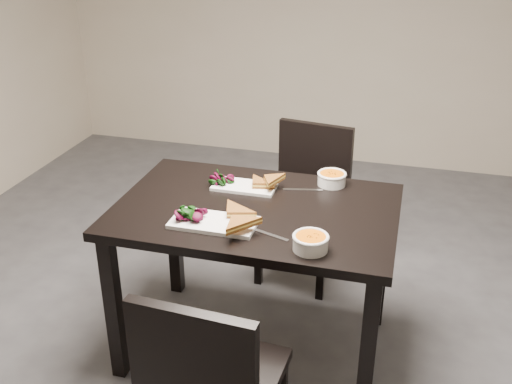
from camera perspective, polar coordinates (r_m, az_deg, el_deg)
ground at (r=2.89m, az=4.65°, el=-15.71°), size 5.00×5.00×0.00m
table at (r=2.59m, az=-0.00°, el=-3.37°), size 1.20×0.80×0.75m
chair_near at (r=2.08m, az=-4.57°, el=-17.62°), size 0.45×0.45×0.85m
chair_far at (r=3.30m, az=4.92°, el=-0.05°), size 0.48×0.48×0.85m
plate_near at (r=2.41m, az=-4.07°, el=-2.95°), size 0.35×0.17×0.02m
sandwich_near at (r=2.38m, az=-2.50°, el=-2.21°), size 0.20×0.17×0.06m
salad_near at (r=2.42m, az=-6.32°, el=-1.97°), size 0.11×0.10×0.05m
soup_bowl_near at (r=2.23m, az=5.25°, el=-4.75°), size 0.14×0.14×0.06m
cutlery_near at (r=2.33m, az=1.23°, el=-4.07°), size 0.18×0.07×0.00m
plate_far at (r=2.71m, az=-1.11°, el=0.53°), size 0.29×0.14×0.01m
sandwich_far at (r=2.67m, az=0.13°, el=0.83°), size 0.16×0.14×0.05m
salad_far at (r=2.73m, az=-3.13°, el=1.27°), size 0.09×0.08×0.04m
soup_bowl_far at (r=2.76m, az=7.28°, el=1.35°), size 0.13×0.13×0.06m
cutlery_far at (r=2.70m, az=4.50°, el=0.22°), size 0.18×0.05×0.00m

